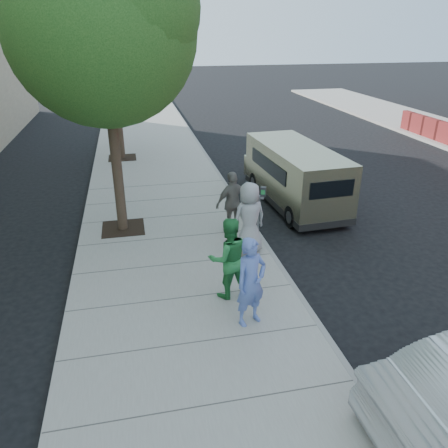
{
  "coord_description": "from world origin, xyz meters",
  "views": [
    {
      "loc": [
        -1.87,
        -9.41,
        5.48
      ],
      "look_at": [
        0.17,
        0.02,
        1.1
      ],
      "focal_mm": 35.0,
      "sensor_mm": 36.0,
      "label": 1
    }
  ],
  "objects": [
    {
      "name": "person_green_shirt",
      "position": [
        -0.08,
        -1.59,
        1.05
      ],
      "size": [
        0.94,
        0.77,
        1.8
      ],
      "primitive_type": "imported",
      "rotation": [
        0.0,
        0.0,
        3.25
      ],
      "color": "#2C8841",
      "rests_on": "sidewalk"
    },
    {
      "name": "tree_far",
      "position": [
        -2.25,
        10.0,
        4.88
      ],
      "size": [
        3.92,
        3.8,
        6.49
      ],
      "color": "black",
      "rests_on": "sidewalk"
    },
    {
      "name": "tree_near",
      "position": [
        -2.25,
        2.4,
        5.55
      ],
      "size": [
        4.62,
        4.6,
        7.53
      ],
      "color": "black",
      "rests_on": "sidewalk"
    },
    {
      "name": "parking_meter",
      "position": [
        1.25,
        0.69,
        1.31
      ],
      "size": [
        0.35,
        0.23,
        1.6
      ],
      "rotation": [
        0.0,
        0.0,
        -0.41
      ],
      "color": "gray",
      "rests_on": "sidewalk"
    },
    {
      "name": "person_officer",
      "position": [
        0.13,
        -2.61,
        1.06
      ],
      "size": [
        0.78,
        0.65,
        1.81
      ],
      "primitive_type": "imported",
      "rotation": [
        0.0,
        0.0,
        0.39
      ],
      "color": "#5B74C2",
      "rests_on": "sidewalk"
    },
    {
      "name": "van",
      "position": [
        3.29,
        3.55,
        1.04
      ],
      "size": [
        2.06,
        5.39,
        1.96
      ],
      "rotation": [
        0.0,
        0.0,
        0.06
      ],
      "color": "tan",
      "rests_on": "ground"
    },
    {
      "name": "curb_face",
      "position": [
        1.44,
        0.0,
        0.07
      ],
      "size": [
        0.12,
        60.0,
        0.16
      ],
      "primitive_type": "cube",
      "color": "gray",
      "rests_on": "ground"
    },
    {
      "name": "person_striped_polo",
      "position": [
        0.74,
        1.48,
        1.04
      ],
      "size": [
        1.13,
        0.73,
        1.78
      ],
      "primitive_type": "imported",
      "rotation": [
        0.0,
        0.0,
        3.45
      ],
      "color": "slate",
      "rests_on": "sidewalk"
    },
    {
      "name": "sidewalk",
      "position": [
        -1.0,
        0.0,
        0.07
      ],
      "size": [
        5.0,
        60.0,
        0.15
      ],
      "primitive_type": "cube",
      "color": "gray",
      "rests_on": "ground"
    },
    {
      "name": "person_gray_shirt",
      "position": [
        0.87,
        0.24,
        1.09
      ],
      "size": [
        1.04,
        0.81,
        1.87
      ],
      "primitive_type": "imported",
      "rotation": [
        0.0,
        0.0,
        3.4
      ],
      "color": "#9B9B9D",
      "rests_on": "sidewalk"
    },
    {
      "name": "ground",
      "position": [
        0.0,
        0.0,
        0.0
      ],
      "size": [
        120.0,
        120.0,
        0.0
      ],
      "primitive_type": "plane",
      "color": "black",
      "rests_on": "ground"
    }
  ]
}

